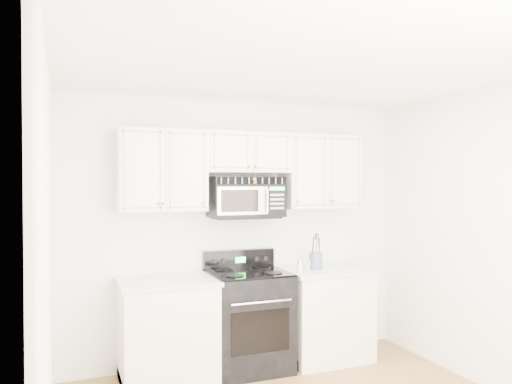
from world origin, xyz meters
name	(u,v)px	position (x,y,z in m)	size (l,w,h in m)	color
room	(325,253)	(0.00, 0.00, 1.30)	(3.51, 3.51, 2.61)	olive
base_cabinet_left	(167,334)	(-0.80, 1.44, 0.43)	(0.86, 0.65, 0.92)	silver
base_cabinet_right	(325,317)	(0.80, 1.44, 0.43)	(0.86, 0.65, 0.92)	silver
range	(248,319)	(-0.02, 1.44, 0.48)	(0.73, 0.67, 1.11)	black
upper_cabinets	(245,167)	(0.00, 1.58, 1.93)	(2.44, 0.37, 0.75)	silver
microwave	(246,197)	(0.00, 1.57, 1.65)	(0.71, 0.41, 0.39)	black
utensil_crock	(316,260)	(0.68, 1.41, 1.01)	(0.13, 0.13, 0.35)	slate
shaker_salt	(300,266)	(0.47, 1.33, 0.97)	(0.05, 0.05, 0.11)	white
shaker_pepper	(309,265)	(0.61, 1.42, 0.97)	(0.04, 0.04, 0.09)	white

